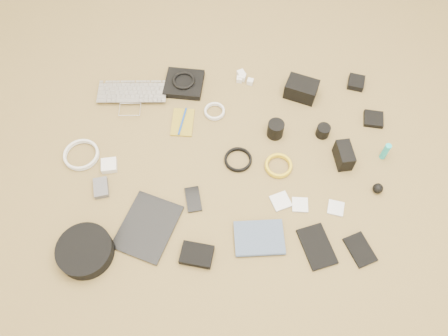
{
  "coord_description": "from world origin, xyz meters",
  "views": [
    {
      "loc": [
        -0.0,
        -0.98,
        1.7
      ],
      "look_at": [
        -0.01,
        -0.04,
        0.02
      ],
      "focal_mm": 35.0,
      "sensor_mm": 36.0,
      "label": 1
    }
  ],
  "objects_px": {
    "laptop": "(132,101)",
    "tablet": "(148,227)",
    "phone": "(193,199)",
    "dslr_camera": "(301,89)",
    "headphone_case": "(85,251)",
    "paperback": "(261,256)"
  },
  "relations": [
    {
      "from": "dslr_camera",
      "to": "paperback",
      "type": "distance_m",
      "value": 0.86
    },
    {
      "from": "headphone_case",
      "to": "paperback",
      "type": "distance_m",
      "value": 0.7
    },
    {
      "from": "paperback",
      "to": "tablet",
      "type": "bearing_deg",
      "value": 71.83
    },
    {
      "from": "laptop",
      "to": "phone",
      "type": "relative_size",
      "value": 2.87
    },
    {
      "from": "headphone_case",
      "to": "paperback",
      "type": "height_order",
      "value": "headphone_case"
    },
    {
      "from": "phone",
      "to": "headphone_case",
      "type": "relative_size",
      "value": 0.53
    },
    {
      "from": "tablet",
      "to": "phone",
      "type": "distance_m",
      "value": 0.22
    },
    {
      "from": "phone",
      "to": "paperback",
      "type": "xyz_separation_m",
      "value": [
        0.28,
        -0.25,
        0.01
      ]
    },
    {
      "from": "dslr_camera",
      "to": "headphone_case",
      "type": "height_order",
      "value": "dslr_camera"
    },
    {
      "from": "dslr_camera",
      "to": "tablet",
      "type": "xyz_separation_m",
      "value": [
        -0.68,
        -0.71,
        -0.04
      ]
    },
    {
      "from": "laptop",
      "to": "tablet",
      "type": "relative_size",
      "value": 1.24
    },
    {
      "from": "laptop",
      "to": "tablet",
      "type": "distance_m",
      "value": 0.67
    },
    {
      "from": "tablet",
      "to": "paperback",
      "type": "height_order",
      "value": "paperback"
    },
    {
      "from": "tablet",
      "to": "phone",
      "type": "height_order",
      "value": "tablet"
    },
    {
      "from": "paperback",
      "to": "headphone_case",
      "type": "bearing_deg",
      "value": 85.92
    },
    {
      "from": "dslr_camera",
      "to": "headphone_case",
      "type": "bearing_deg",
      "value": -117.31
    },
    {
      "from": "laptop",
      "to": "paperback",
      "type": "height_order",
      "value": "laptop"
    },
    {
      "from": "laptop",
      "to": "tablet",
      "type": "bearing_deg",
      "value": -78.78
    },
    {
      "from": "phone",
      "to": "paperback",
      "type": "height_order",
      "value": "paperback"
    },
    {
      "from": "phone",
      "to": "laptop",
      "type": "bearing_deg",
      "value": 111.03
    },
    {
      "from": "laptop",
      "to": "tablet",
      "type": "xyz_separation_m",
      "value": [
        0.14,
        -0.65,
        -0.01
      ]
    },
    {
      "from": "tablet",
      "to": "headphone_case",
      "type": "bearing_deg",
      "value": -133.37
    }
  ]
}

